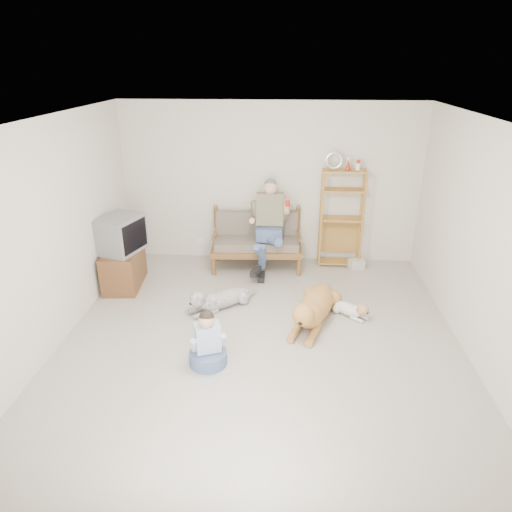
# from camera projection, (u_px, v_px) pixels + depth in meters

# --- Properties ---
(floor) EXTENTS (5.50, 5.50, 0.00)m
(floor) POSITION_uv_depth(u_px,v_px,m) (260.00, 345.00, 5.70)
(floor) COLOR beige
(floor) RESTS_ON ground
(ceiling) EXTENTS (5.50, 5.50, 0.00)m
(ceiling) POSITION_uv_depth(u_px,v_px,m) (261.00, 121.00, 4.63)
(ceiling) COLOR white
(ceiling) RESTS_ON ground
(wall_back) EXTENTS (5.00, 0.00, 5.00)m
(wall_back) POSITION_uv_depth(u_px,v_px,m) (270.00, 184.00, 7.69)
(wall_back) COLOR beige
(wall_back) RESTS_ON ground
(wall_front) EXTENTS (5.00, 0.00, 5.00)m
(wall_front) POSITION_uv_depth(u_px,v_px,m) (232.00, 420.00, 2.65)
(wall_front) COLOR beige
(wall_front) RESTS_ON ground
(wall_left) EXTENTS (0.00, 5.50, 5.50)m
(wall_left) POSITION_uv_depth(u_px,v_px,m) (47.00, 239.00, 5.32)
(wall_left) COLOR beige
(wall_left) RESTS_ON ground
(wall_right) EXTENTS (0.00, 5.50, 5.50)m
(wall_right) POSITION_uv_depth(u_px,v_px,m) (487.00, 250.00, 5.01)
(wall_right) COLOR beige
(wall_right) RESTS_ON ground
(loveseat) EXTENTS (1.54, 0.78, 0.95)m
(loveseat) POSITION_uv_depth(u_px,v_px,m) (257.00, 240.00, 7.69)
(loveseat) COLOR brown
(loveseat) RESTS_ON ground
(man) EXTENTS (0.58, 0.84, 1.35)m
(man) POSITION_uv_depth(u_px,v_px,m) (268.00, 233.00, 7.36)
(man) COLOR #4D618E
(man) RESTS_ON loveseat
(etagere) EXTENTS (0.73, 0.32, 1.94)m
(etagere) POSITION_uv_depth(u_px,v_px,m) (341.00, 218.00, 7.63)
(etagere) COLOR #B87D39
(etagere) RESTS_ON ground
(book_stack) EXTENTS (0.29, 0.24, 0.15)m
(book_stack) POSITION_uv_depth(u_px,v_px,m) (356.00, 264.00, 7.77)
(book_stack) COLOR silver
(book_stack) RESTS_ON ground
(tv_stand) EXTENTS (0.57, 0.94, 0.60)m
(tv_stand) POSITION_uv_depth(u_px,v_px,m) (123.00, 268.00, 7.10)
(tv_stand) COLOR brown
(tv_stand) RESTS_ON ground
(crt_tv) EXTENTS (0.70, 0.79, 0.55)m
(crt_tv) POSITION_uv_depth(u_px,v_px,m) (120.00, 234.00, 6.84)
(crt_tv) COLOR slate
(crt_tv) RESTS_ON tv_stand
(wall_outlet) EXTENTS (0.12, 0.02, 0.08)m
(wall_outlet) POSITION_uv_depth(u_px,v_px,m) (200.00, 240.00, 8.17)
(wall_outlet) COLOR white
(wall_outlet) RESTS_ON ground
(golden_retriever) EXTENTS (0.75, 1.61, 0.50)m
(golden_retriever) POSITION_uv_depth(u_px,v_px,m) (314.00, 308.00, 6.14)
(golden_retriever) COLOR #C99046
(golden_retriever) RESTS_ON ground
(shaggy_dog) EXTENTS (0.93, 0.84, 0.35)m
(shaggy_dog) POSITION_uv_depth(u_px,v_px,m) (219.00, 299.00, 6.49)
(shaggy_dog) COLOR white
(shaggy_dog) RESTS_ON ground
(terrier) EXTENTS (0.55, 0.48, 0.25)m
(terrier) POSITION_uv_depth(u_px,v_px,m) (352.00, 310.00, 6.29)
(terrier) COLOR silver
(terrier) RESTS_ON ground
(child) EXTENTS (0.44, 0.44, 0.70)m
(child) POSITION_uv_depth(u_px,v_px,m) (208.00, 345.00, 5.26)
(child) COLOR #4D618E
(child) RESTS_ON ground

